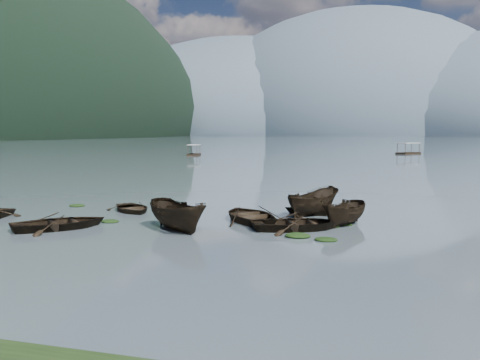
# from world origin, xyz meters

# --- Properties ---
(ground_plane) EXTENTS (2400.00, 2400.00, 0.00)m
(ground_plane) POSITION_xyz_m (0.00, 0.00, 0.00)
(ground_plane) COLOR #4D5A61
(haze_mtn_a) EXTENTS (520.00, 520.00, 280.00)m
(haze_mtn_a) POSITION_xyz_m (-260.00, 900.00, 0.00)
(haze_mtn_a) COLOR #475666
(haze_mtn_a) RESTS_ON ground
(haze_mtn_b) EXTENTS (520.00, 520.00, 340.00)m
(haze_mtn_b) POSITION_xyz_m (-60.00, 900.00, 0.00)
(haze_mtn_b) COLOR #475666
(haze_mtn_b) RESTS_ON ground
(rowboat_1) EXTENTS (5.84, 5.96, 1.01)m
(rowboat_1) POSITION_xyz_m (-7.29, 2.92, 0.00)
(rowboat_1) COLOR black
(rowboat_1) RESTS_ON ground
(rowboat_2) EXTENTS (4.94, 4.59, 1.90)m
(rowboat_2) POSITION_xyz_m (-1.03, 4.18, 0.00)
(rowboat_2) COLOR black
(rowboat_2) RESTS_ON ground
(rowboat_3) EXTENTS (5.83, 6.17, 1.04)m
(rowboat_3) POSITION_xyz_m (1.69, 8.30, 0.00)
(rowboat_3) COLOR black
(rowboat_3) RESTS_ON ground
(rowboat_4) EXTENTS (5.94, 5.31, 1.01)m
(rowboat_4) POSITION_xyz_m (4.91, 6.32, 0.00)
(rowboat_4) COLOR black
(rowboat_4) RESTS_ON ground
(rowboat_5) EXTENTS (2.82, 4.40, 1.59)m
(rowboat_5) POSITION_xyz_m (7.12, 8.28, 0.00)
(rowboat_5) COLOR black
(rowboat_5) RESTS_ON ground
(rowboat_6) EXTENTS (4.79, 4.81, 0.82)m
(rowboat_6) POSITION_xyz_m (-6.54, 9.53, 0.00)
(rowboat_6) COLOR black
(rowboat_6) RESTS_ON ground
(rowboat_7) EXTENTS (4.74, 3.59, 0.93)m
(rowboat_7) POSITION_xyz_m (5.26, 11.99, 0.00)
(rowboat_7) COLOR black
(rowboat_7) RESTS_ON ground
(rowboat_8) EXTENTS (3.61, 5.09, 1.84)m
(rowboat_8) POSITION_xyz_m (4.89, 11.51, 0.00)
(rowboat_8) COLOR black
(rowboat_8) RESTS_ON ground
(weed_clump_1) EXTENTS (1.14, 0.91, 0.25)m
(weed_clump_1) POSITION_xyz_m (-2.12, 7.72, 0.00)
(weed_clump_1) COLOR black
(weed_clump_1) RESTS_ON ground
(weed_clump_2) EXTENTS (1.27, 1.01, 0.27)m
(weed_clump_2) POSITION_xyz_m (5.25, 4.24, 0.00)
(weed_clump_2) COLOR black
(weed_clump_2) RESTS_ON ground
(weed_clump_3) EXTENTS (0.91, 0.77, 0.20)m
(weed_clump_3) POSITION_xyz_m (7.08, 8.33, 0.00)
(weed_clump_3) COLOR black
(weed_clump_3) RESTS_ON ground
(weed_clump_4) EXTENTS (1.10, 0.87, 0.23)m
(weed_clump_4) POSITION_xyz_m (6.69, 3.79, 0.00)
(weed_clump_4) COLOR black
(weed_clump_4) RESTS_ON ground
(weed_clump_5) EXTENTS (1.11, 0.90, 0.23)m
(weed_clump_5) POSITION_xyz_m (-11.32, 10.59, 0.00)
(weed_clump_5) COLOR black
(weed_clump_5) RESTS_ON ground
(weed_clump_6) EXTENTS (1.06, 0.88, 0.22)m
(weed_clump_6) POSITION_xyz_m (-5.80, 5.49, 0.00)
(weed_clump_6) COLOR black
(weed_clump_6) RESTS_ON ground
(weed_clump_7) EXTENTS (1.02, 0.82, 0.22)m
(weed_clump_7) POSITION_xyz_m (6.43, 7.53, 0.00)
(weed_clump_7) COLOR black
(weed_clump_7) RESTS_ON ground
(pontoon_left) EXTENTS (3.76, 6.30, 2.26)m
(pontoon_left) POSITION_xyz_m (-33.27, 88.37, 0.00)
(pontoon_left) COLOR black
(pontoon_left) RESTS_ON ground
(pontoon_centre) EXTENTS (5.88, 6.85, 2.48)m
(pontoon_centre) POSITION_xyz_m (12.03, 109.82, 0.00)
(pontoon_centre) COLOR black
(pontoon_centre) RESTS_ON ground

